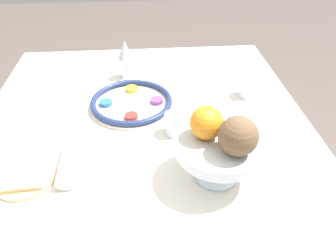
% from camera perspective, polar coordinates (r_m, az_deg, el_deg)
% --- Properties ---
extents(dining_table, '(1.36, 1.09, 0.73)m').
position_cam_1_polar(dining_table, '(1.28, -3.24, -14.94)').
color(dining_table, silver).
rests_on(dining_table, ground_plane).
extents(seder_plate, '(0.29, 0.29, 0.03)m').
position_cam_1_polar(seder_plate, '(1.17, -6.37, 4.12)').
color(seder_plate, silver).
rests_on(seder_plate, dining_table).
extents(wine_glass, '(0.06, 0.06, 0.15)m').
position_cam_1_polar(wine_glass, '(1.32, -7.49, 12.73)').
color(wine_glass, silver).
rests_on(wine_glass, dining_table).
extents(fruit_stand, '(0.22, 0.22, 0.12)m').
position_cam_1_polar(fruit_stand, '(0.85, 8.79, -4.15)').
color(fruit_stand, silver).
rests_on(fruit_stand, dining_table).
extents(orange_fruit, '(0.09, 0.09, 0.09)m').
position_cam_1_polar(orange_fruit, '(0.82, 6.74, 0.54)').
color(orange_fruit, orange).
rests_on(orange_fruit, fruit_stand).
extents(coconut, '(0.10, 0.10, 0.10)m').
position_cam_1_polar(coconut, '(0.78, 12.11, -1.74)').
color(coconut, brown).
rests_on(coconut, fruit_stand).
extents(bread_plate, '(0.16, 0.16, 0.02)m').
position_cam_1_polar(bread_plate, '(0.97, -23.63, -8.24)').
color(bread_plate, tan).
rests_on(bread_plate, dining_table).
extents(napkin_roll, '(0.16, 0.05, 0.05)m').
position_cam_1_polar(napkin_roll, '(0.94, -16.86, -6.11)').
color(napkin_roll, white).
rests_on(napkin_roll, dining_table).
extents(cup_near, '(0.06, 0.06, 0.07)m').
position_cam_1_polar(cup_near, '(1.02, 1.10, 0.40)').
color(cup_near, silver).
rests_on(cup_near, dining_table).
extents(cup_mid, '(0.06, 0.06, 0.07)m').
position_cam_1_polar(cup_mid, '(1.06, 11.86, 0.81)').
color(cup_mid, silver).
rests_on(cup_mid, dining_table).
extents(cup_far, '(0.06, 0.06, 0.07)m').
position_cam_1_polar(cup_far, '(1.25, 13.58, 6.52)').
color(cup_far, silver).
rests_on(cup_far, dining_table).
extents(fork_left, '(0.08, 0.17, 0.01)m').
position_cam_1_polar(fork_left, '(1.18, 5.78, 3.86)').
color(fork_left, silver).
rests_on(fork_left, dining_table).
extents(fork_right, '(0.08, 0.16, 0.01)m').
position_cam_1_polar(fork_right, '(1.16, 6.02, 3.04)').
color(fork_right, silver).
rests_on(fork_right, dining_table).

